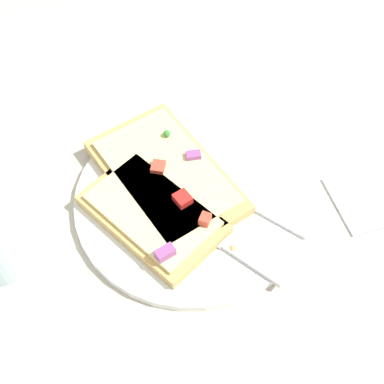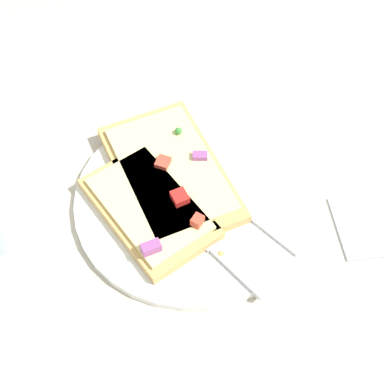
# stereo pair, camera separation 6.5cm
# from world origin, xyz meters

# --- Properties ---
(ground_plane) EXTENTS (4.00, 4.00, 0.00)m
(ground_plane) POSITION_xyz_m (0.00, 0.00, 0.00)
(ground_plane) COLOR #BCB29E
(plate) EXTENTS (0.29, 0.29, 0.01)m
(plate) POSITION_xyz_m (0.00, 0.00, 0.01)
(plate) COLOR white
(plate) RESTS_ON ground
(fork) EXTENTS (0.16, 0.19, 0.01)m
(fork) POSITION_xyz_m (-0.03, -0.01, 0.01)
(fork) COLOR silver
(fork) RESTS_ON plate
(knife) EXTENTS (0.14, 0.18, 0.01)m
(knife) POSITION_xyz_m (-0.01, 0.07, 0.01)
(knife) COLOR silver
(knife) RESTS_ON plate
(pizza_slice_main) EXTENTS (0.18, 0.23, 0.03)m
(pizza_slice_main) POSITION_xyz_m (0.02, -0.03, 0.02)
(pizza_slice_main) COLOR tan
(pizza_slice_main) RESTS_ON plate
(pizza_slice_corner) EXTENTS (0.17, 0.19, 0.03)m
(pizza_slice_corner) POSITION_xyz_m (0.05, 0.02, 0.02)
(pizza_slice_corner) COLOR tan
(pizza_slice_corner) RESTS_ON plate
(crumb_scatter) EXTENTS (0.11, 0.08, 0.01)m
(crumb_scatter) POSITION_xyz_m (-0.00, 0.04, 0.02)
(crumb_scatter) COLOR tan
(crumb_scatter) RESTS_ON plate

